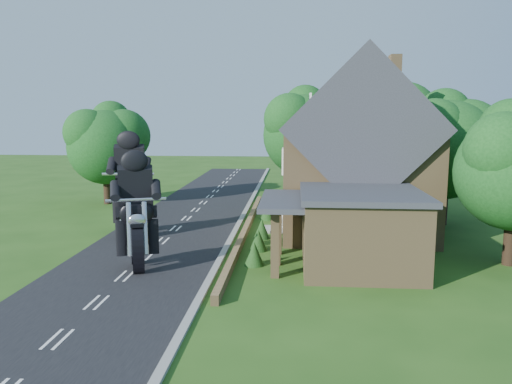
# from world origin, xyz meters

# --- Properties ---
(ground) EXTENTS (120.00, 120.00, 0.00)m
(ground) POSITION_xyz_m (0.00, 0.00, 0.00)
(ground) COLOR #234914
(ground) RESTS_ON ground
(road) EXTENTS (7.00, 80.00, 0.02)m
(road) POSITION_xyz_m (0.00, 0.00, 0.01)
(road) COLOR black
(road) RESTS_ON ground
(kerb) EXTENTS (0.30, 80.00, 0.12)m
(kerb) POSITION_xyz_m (3.65, 0.00, 0.06)
(kerb) COLOR gray
(kerb) RESTS_ON ground
(garden_wall) EXTENTS (0.30, 22.00, 0.40)m
(garden_wall) POSITION_xyz_m (4.30, 5.00, 0.20)
(garden_wall) COLOR olive
(garden_wall) RESTS_ON ground
(house) EXTENTS (9.54, 8.64, 10.24)m
(house) POSITION_xyz_m (10.49, 6.00, 4.34)
(house) COLOR olive
(house) RESTS_ON ground
(annex) EXTENTS (7.05, 5.94, 3.44)m
(annex) POSITION_xyz_m (9.87, -0.80, 1.77)
(annex) COLOR olive
(annex) RESTS_ON ground
(tree_house_right) EXTENTS (6.51, 6.00, 8.40)m
(tree_house_right) POSITION_xyz_m (16.65, 8.62, 5.19)
(tree_house_right) COLOR black
(tree_house_right) RESTS_ON ground
(tree_behind_house) EXTENTS (7.81, 7.20, 10.08)m
(tree_behind_house) POSITION_xyz_m (14.18, 16.14, 6.23)
(tree_behind_house) COLOR black
(tree_behind_house) RESTS_ON ground
(tree_behind_left) EXTENTS (6.94, 6.40, 9.16)m
(tree_behind_left) POSITION_xyz_m (8.16, 17.13, 5.73)
(tree_behind_left) COLOR black
(tree_behind_left) RESTS_ON ground
(tree_far_road) EXTENTS (6.08, 5.60, 7.84)m
(tree_far_road) POSITION_xyz_m (-6.86, 14.11, 4.84)
(tree_far_road) COLOR black
(tree_far_road) RESTS_ON ground
(shrub_a) EXTENTS (0.90, 0.90, 1.10)m
(shrub_a) POSITION_xyz_m (5.30, -1.00, 0.55)
(shrub_a) COLOR #153811
(shrub_a) RESTS_ON ground
(shrub_b) EXTENTS (0.90, 0.90, 1.10)m
(shrub_b) POSITION_xyz_m (5.30, 1.50, 0.55)
(shrub_b) COLOR #153811
(shrub_b) RESTS_ON ground
(shrub_c) EXTENTS (0.90, 0.90, 1.10)m
(shrub_c) POSITION_xyz_m (5.30, 4.00, 0.55)
(shrub_c) COLOR #153811
(shrub_c) RESTS_ON ground
(shrub_d) EXTENTS (0.90, 0.90, 1.10)m
(shrub_d) POSITION_xyz_m (5.30, 9.00, 0.55)
(shrub_d) COLOR #153811
(shrub_d) RESTS_ON ground
(shrub_e) EXTENTS (0.90, 0.90, 1.10)m
(shrub_e) POSITION_xyz_m (5.30, 11.50, 0.55)
(shrub_e) COLOR #153811
(shrub_e) RESTS_ON ground
(shrub_f) EXTENTS (0.90, 0.90, 1.10)m
(shrub_f) POSITION_xyz_m (5.30, 14.00, 0.55)
(shrub_f) COLOR #153811
(shrub_f) RESTS_ON ground
(motorcycle_lead) EXTENTS (0.95, 1.73, 1.57)m
(motorcycle_lead) POSITION_xyz_m (0.26, -1.97, 0.78)
(motorcycle_lead) COLOR black
(motorcycle_lead) RESTS_ON ground
(motorcycle_follow) EXTENTS (0.65, 1.93, 1.76)m
(motorcycle_follow) POSITION_xyz_m (-1.98, 4.03, 0.88)
(motorcycle_follow) COLOR black
(motorcycle_follow) RESTS_ON ground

